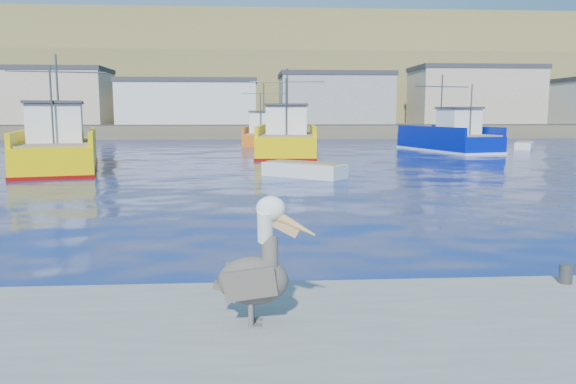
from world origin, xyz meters
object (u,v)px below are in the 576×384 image
Objects in this scene: trawler_yellow_b at (287,141)px; pelican at (257,270)px; trawler_blue at (449,139)px; boat_orange at (263,134)px; trawler_yellow_a at (59,150)px; skiff_far at (524,146)px; skiff_mid at (304,171)px.

trawler_yellow_b reaches higher than pelican.
trawler_blue reaches higher than boat_orange.
trawler_yellow_a is 16.82m from trawler_yellow_b.
trawler_blue is at bearing -34.00° from boat_orange.
trawler_yellow_b is at bearing 85.56° from pelican.
pelican is (-24.23, -41.38, 0.93)m from skiff_far.
boat_orange is at bearing 63.03° from trawler_yellow_a.
trawler_yellow_b reaches higher than trawler_blue.
trawler_yellow_a reaches higher than trawler_blue.
trawler_yellow_b is 3.17× the size of skiff_far.
trawler_blue is at bearing 26.18° from trawler_yellow_a.
trawler_yellow_b is 35.70m from pelican.
skiff_mid is at bearing -136.28° from skiff_far.
boat_orange is 49.41m from pelican.
trawler_blue is 2.88× the size of skiff_far.
trawler_yellow_a is 3.17× the size of skiff_far.
skiff_far is (21.61, 20.66, -0.03)m from skiff_mid.
boat_orange is 2.12× the size of skiff_mid.
trawler_yellow_a is at bearing -116.97° from boat_orange.
trawler_yellow_b is 14.89m from skiff_mid.
pelican is at bearing -94.44° from trawler_yellow_b.
skiff_mid is (13.42, -4.93, -0.78)m from trawler_yellow_a.
pelican is (10.80, -25.65, 0.13)m from trawler_yellow_a.
trawler_yellow_a is at bearing -155.81° from skiff_far.
pelican is at bearing -67.16° from trawler_yellow_a.
skiff_mid is at bearing -20.17° from trawler_yellow_a.
boat_orange is 5.47× the size of pelican.
trawler_blue reaches higher than pelican.
trawler_yellow_a is at bearing -143.75° from trawler_yellow_b.
trawler_yellow_b is at bearing -165.75° from trawler_blue.
trawler_yellow_b is 13.88m from boat_orange.
trawler_yellow_a is 26.65m from boat_orange.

